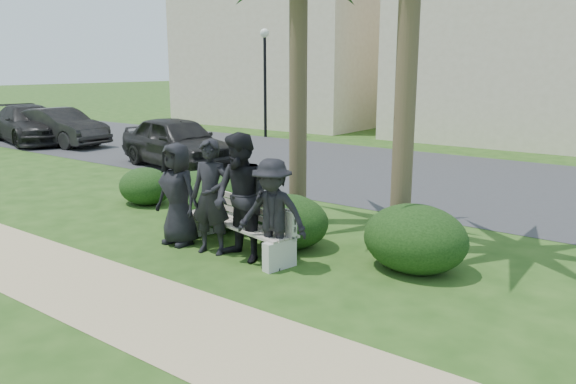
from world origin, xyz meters
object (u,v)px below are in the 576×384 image
object	(u,v)px
man_a	(177,194)
street_lamp	(265,63)
park_bench	(237,228)
man_d	(272,214)
car_c	(30,124)
man_b	(211,197)
car_b	(60,127)
man_c	(241,198)
car_a	(178,142)

from	to	relation	value
man_a	street_lamp	bearing A→B (deg)	122.71
park_bench	man_d	bearing A→B (deg)	-5.87
man_a	car_c	bearing A→B (deg)	158.85
street_lamp	park_bench	size ratio (longest dim) A/B	1.79
man_b	park_bench	bearing A→B (deg)	40.77
car_b	park_bench	bearing A→B (deg)	-114.48
man_c	car_a	world-z (taller)	man_c
man_a	man_d	world-z (taller)	man_a
street_lamp	man_a	bearing A→B (deg)	-56.45
car_c	man_a	bearing A→B (deg)	-96.95
car_c	man_d	bearing A→B (deg)	-94.55
man_a	man_c	distance (m)	1.34
man_a	car_c	world-z (taller)	man_a
park_bench	man_a	bearing A→B (deg)	-149.82
car_a	park_bench	bearing A→B (deg)	-114.30
man_b	man_d	bearing A→B (deg)	-14.08
street_lamp	car_a	xyz separation A→B (m)	(2.45, -6.95, -2.22)
street_lamp	man_a	size ratio (longest dim) A/B	2.58
car_b	car_c	bearing A→B (deg)	94.89
car_a	man_b	bearing A→B (deg)	-117.22
man_a	car_a	size ratio (longest dim) A/B	0.39
car_a	car_c	bearing A→B (deg)	99.41
man_c	man_d	xyz separation A→B (m)	(0.60, -0.01, -0.16)
street_lamp	car_b	xyz separation A→B (m)	(-4.38, -6.46, -2.27)
man_a	car_c	size ratio (longest dim) A/B	0.35
man_b	man_c	world-z (taller)	man_c
car_c	street_lamp	bearing A→B (deg)	-28.37
car_b	car_c	world-z (taller)	car_c
man_a	man_c	xyz separation A→B (m)	(1.34, 0.03, 0.12)
man_c	car_c	world-z (taller)	man_c
man_d	man_c	bearing A→B (deg)	163.24
man_b	man_a	bearing A→B (deg)	164.14
car_a	street_lamp	bearing A→B (deg)	30.60
park_bench	car_b	world-z (taller)	car_b
street_lamp	man_a	distance (m)	14.32
park_bench	man_c	xyz separation A→B (m)	(0.36, -0.29, 0.59)
man_b	car_c	size ratio (longest dim) A/B	0.37
man_b	car_b	xyz separation A→B (m)	(-12.97, 5.35, -0.22)
man_b	car_a	world-z (taller)	man_b
car_b	car_c	xyz separation A→B (m)	(-1.59, -0.24, 0.02)
man_c	man_a	bearing A→B (deg)	-168.46
street_lamp	man_d	world-z (taller)	street_lamp
man_c	car_a	xyz separation A→B (m)	(-6.71, 4.82, -0.23)
man_a	man_d	xyz separation A→B (m)	(1.93, 0.02, -0.03)
park_bench	car_a	world-z (taller)	car_a
car_b	car_c	distance (m)	1.61
man_b	man_c	bearing A→B (deg)	-11.82
man_a	park_bench	bearing A→B (deg)	17.59
man_c	park_bench	bearing A→B (deg)	150.83
park_bench	man_d	size ratio (longest dim) A/B	1.50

